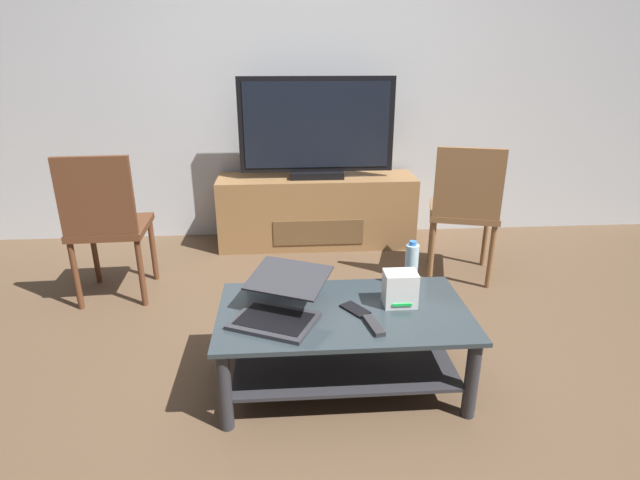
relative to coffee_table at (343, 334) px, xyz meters
The scene contains 12 objects.
ground_plane 0.30m from the coffee_table, 162.81° to the left, with size 7.68×7.68×0.00m, color brown.
back_wall 2.45m from the coffee_table, 93.10° to the left, with size 6.40×0.12×2.80m, color silver.
coffee_table is the anchor object (origin of this frame).
media_cabinet 1.85m from the coffee_table, 89.99° to the left, with size 1.54×0.42×0.56m.
television 1.94m from the coffee_table, 89.99° to the left, with size 1.17×0.20×0.75m.
dining_chair 1.47m from the coffee_table, 49.91° to the left, with size 0.54×0.54×0.93m.
side_chair 1.66m from the coffee_table, 144.21° to the left, with size 0.46×0.46×0.94m.
laptop 0.34m from the coffee_table, behind, with size 0.49×0.52×0.18m.
router_box 0.33m from the coffee_table, ahead, with size 0.15×0.12×0.16m.
water_bottle_near 0.49m from the coffee_table, 32.69° to the left, with size 0.07×0.07×0.23m.
cell_phone 0.14m from the coffee_table, ahead, with size 0.07×0.14×0.01m, color black.
tv_remote 0.23m from the coffee_table, 55.43° to the right, with size 0.04×0.16×0.02m, color #2D2D30.
Camera 1 is at (-0.13, -2.03, 1.50)m, focal length 28.27 mm.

